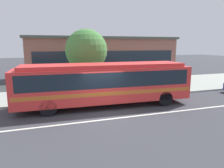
# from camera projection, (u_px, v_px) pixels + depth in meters

# --- Properties ---
(ground_plane) EXTENTS (120.00, 120.00, 0.00)m
(ground_plane) POSITION_uv_depth(u_px,v_px,m) (105.00, 115.00, 12.14)
(ground_plane) COLOR #38393F
(sidewalk_slab) EXTENTS (60.00, 8.00, 0.12)m
(sidewalk_slab) POSITION_uv_depth(u_px,v_px,m) (83.00, 89.00, 18.77)
(sidewalk_slab) COLOR #979F95
(sidewalk_slab) RESTS_ON ground_plane
(lane_stripe_center) EXTENTS (56.00, 0.16, 0.01)m
(lane_stripe_center) POSITION_uv_depth(u_px,v_px,m) (109.00, 119.00, 11.39)
(lane_stripe_center) COLOR silver
(lane_stripe_center) RESTS_ON ground_plane
(transit_bus) EXTENTS (11.48, 3.00, 2.83)m
(transit_bus) POSITION_uv_depth(u_px,v_px,m) (105.00, 82.00, 13.64)
(transit_bus) COLOR red
(transit_bus) RESTS_ON ground_plane
(pedestrian_waiting_near_sign) EXTENTS (0.41, 0.41, 1.69)m
(pedestrian_waiting_near_sign) POSITION_uv_depth(u_px,v_px,m) (36.00, 88.00, 14.25)
(pedestrian_waiting_near_sign) COLOR #2A2D35
(pedestrian_waiting_near_sign) RESTS_ON sidewalk_slab
(bus_stop_sign) EXTENTS (0.16, 0.43, 2.53)m
(bus_stop_sign) POSITION_uv_depth(u_px,v_px,m) (137.00, 74.00, 16.30)
(bus_stop_sign) COLOR gray
(bus_stop_sign) RESTS_ON sidewalk_slab
(street_tree_near_stop) EXTENTS (3.39, 3.39, 5.18)m
(street_tree_near_stop) POSITION_uv_depth(u_px,v_px,m) (86.00, 50.00, 16.65)
(street_tree_near_stop) COLOR brown
(street_tree_near_stop) RESTS_ON sidewalk_slab
(station_building) EXTENTS (16.82, 7.96, 4.91)m
(station_building) POSITION_uv_depth(u_px,v_px,m) (100.00, 58.00, 25.14)
(station_building) COLOR brown
(station_building) RESTS_ON ground_plane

